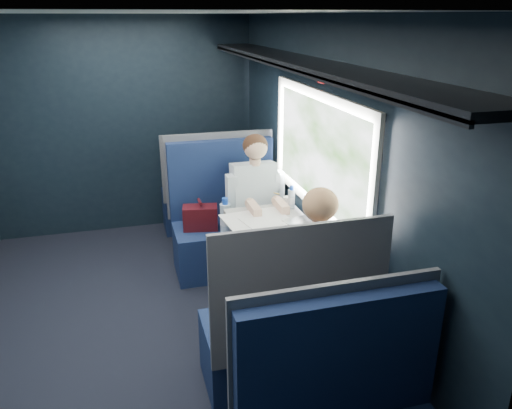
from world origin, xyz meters
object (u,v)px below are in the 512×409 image
object	(u,v)px
man	(257,200)
bottle_small	(291,198)
table	(272,237)
woman	(314,271)
laptop	(310,217)
seat_bay_far	(285,332)
cup	(287,201)
seat_bay_near	(226,226)
seat_row_front	(209,195)

from	to	relation	value
man	bottle_small	bearing A→B (deg)	-57.20
table	woman	size ratio (longest dim) A/B	0.76
table	laptop	bearing A→B (deg)	-2.12
man	woman	size ratio (longest dim) A/B	1.00
seat_bay_far	cup	bearing A→B (deg)	71.17
man	woman	distance (m)	1.41
laptop	cup	world-z (taller)	laptop
seat_bay_near	table	bearing A→B (deg)	-77.61
seat_row_front	laptop	world-z (taller)	seat_row_front
man	woman	world-z (taller)	same
seat_bay_near	bottle_small	world-z (taller)	seat_bay_near
woman	laptop	xyz separation A→B (m)	(0.23, 0.70, 0.07)
table	laptop	distance (m)	0.33
table	seat_row_front	bearing A→B (deg)	95.80
laptop	bottle_small	bearing A→B (deg)	93.13
man	seat_bay_far	bearing A→B (deg)	-99.03
seat_row_front	bottle_small	distance (m)	1.56
seat_bay_near	seat_row_front	xyz separation A→B (m)	(0.01, 0.93, -0.01)
table	seat_bay_far	size ratio (longest dim) A/B	0.79
seat_bay_near	laptop	world-z (taller)	seat_bay_near
bottle_small	seat_bay_near	bearing A→B (deg)	133.18
laptop	seat_row_front	bearing A→B (deg)	105.00
table	laptop	xyz separation A→B (m)	(0.30, -0.01, 0.14)
table	woman	xyz separation A→B (m)	(0.07, -0.71, 0.06)
bottle_small	laptop	bearing A→B (deg)	-86.87
seat_bay_near	cup	world-z (taller)	seat_bay_near
seat_bay_near	cup	xyz separation A→B (m)	(0.45, -0.45, 0.36)
woman	table	bearing A→B (deg)	95.45
woman	cup	world-z (taller)	woman
man	laptop	distance (m)	0.75
seat_row_front	woman	xyz separation A→B (m)	(0.25, -2.50, 0.32)
seat_bay_near	bottle_small	size ratio (longest dim) A/B	6.23
woman	laptop	distance (m)	0.74
seat_bay_far	woman	xyz separation A→B (m)	(0.25, 0.17, 0.31)
seat_bay_far	bottle_small	xyz separation A→B (m)	(0.46, 1.24, 0.42)
seat_bay_near	woman	distance (m)	1.63
laptop	woman	bearing A→B (deg)	-108.60
seat_bay_near	woman	bearing A→B (deg)	-80.69
seat_row_front	cup	distance (m)	1.49
seat_bay_near	seat_row_front	world-z (taller)	seat_bay_near
seat_row_front	bottle_small	bearing A→B (deg)	-72.03
woman	bottle_small	size ratio (longest dim) A/B	6.54
seat_bay_far	cup	distance (m)	1.42
woman	laptop	bearing A→B (deg)	71.40
table	cup	xyz separation A→B (m)	(0.26, 0.42, 0.12)
seat_bay_far	cup	world-z (taller)	seat_bay_far
seat_row_front	man	world-z (taller)	man
table	seat_row_front	xyz separation A→B (m)	(-0.18, 1.80, -0.25)
man	laptop	world-z (taller)	man
seat_bay_near	man	distance (m)	0.43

